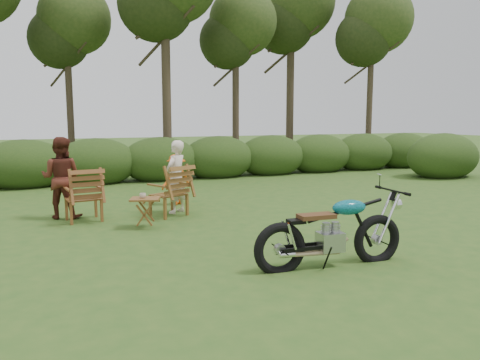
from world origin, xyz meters
name	(u,v)px	position (x,y,z in m)	size (l,w,h in m)	color
ground	(303,254)	(0.00, 0.00, 0.00)	(80.00, 80.00, 0.00)	#2B4F1A
tree_line	(168,63)	(0.50, 9.74, 3.81)	(22.52, 11.62, 8.14)	#3A2A20
motorcycle	(330,265)	(0.08, -0.60, 0.00)	(2.10, 0.80, 1.20)	#0EA3BA
lawn_chair_right	(169,216)	(-1.15, 3.46, 0.00)	(0.73, 0.73, 1.06)	brown
lawn_chair_left	(85,221)	(-2.80, 3.63, 0.00)	(0.72, 0.72, 1.05)	brown
side_table	(145,213)	(-1.81, 2.59, 0.28)	(0.54, 0.45, 0.56)	brown
cup	(143,196)	(-1.84, 2.61, 0.60)	(0.12, 0.12, 0.09)	beige
adult_a	(177,213)	(-0.92, 3.69, 0.00)	(0.56, 0.37, 1.54)	beige
adult_b	(63,218)	(-3.17, 4.10, 0.00)	(0.80, 0.62, 1.64)	#512117
child	(177,204)	(-0.66, 4.62, 0.00)	(0.76, 0.44, 1.17)	#D85414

